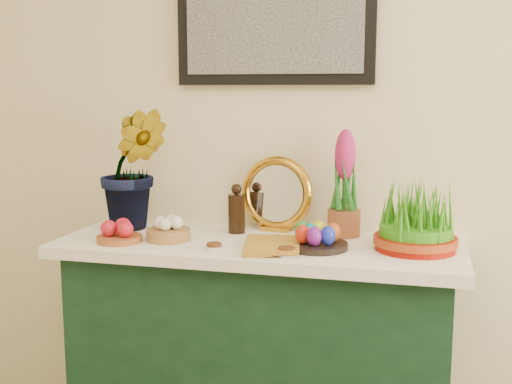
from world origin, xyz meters
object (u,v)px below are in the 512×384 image
at_px(wheatgrass_sabzeh, 416,221).
at_px(book, 245,244).
at_px(sideboard, 259,365).
at_px(hyacinth_green, 133,149).
at_px(mirror, 277,195).

bearing_deg(wheatgrass_sabzeh, book, -167.63).
relative_size(sideboard, hyacinth_green, 2.15).
height_order(hyacinth_green, book, hyacinth_green).
distance_m(sideboard, book, 0.50).
bearing_deg(book, hyacinth_green, 146.90).
relative_size(hyacinth_green, wheatgrass_sabzeh, 2.21).
height_order(sideboard, wheatgrass_sabzeh, wheatgrass_sabzeh).
bearing_deg(sideboard, hyacinth_green, 171.50).
bearing_deg(sideboard, mirror, 83.09).
relative_size(hyacinth_green, mirror, 2.12).
bearing_deg(mirror, hyacinth_green, -168.88).
distance_m(mirror, book, 0.33).
relative_size(sideboard, mirror, 4.55).
bearing_deg(wheatgrass_sabzeh, sideboard, 179.21).
bearing_deg(sideboard, book, -98.82).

